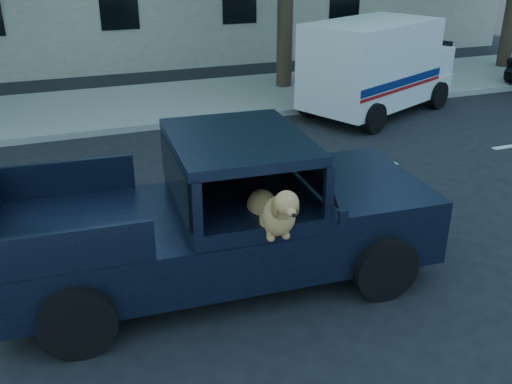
% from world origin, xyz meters
% --- Properties ---
extents(ground, '(120.00, 120.00, 0.00)m').
position_xyz_m(ground, '(0.00, 0.00, 0.00)').
color(ground, black).
rests_on(ground, ground).
extents(far_sidewalk, '(60.00, 4.00, 0.15)m').
position_xyz_m(far_sidewalk, '(0.00, 9.20, 0.07)').
color(far_sidewalk, gray).
rests_on(far_sidewalk, ground).
extents(lane_stripes, '(21.60, 0.14, 0.01)m').
position_xyz_m(lane_stripes, '(2.00, 3.40, 0.01)').
color(lane_stripes, silver).
rests_on(lane_stripes, ground).
extents(pickup_truck, '(5.48, 2.90, 1.92)m').
position_xyz_m(pickup_truck, '(0.23, 0.70, 0.65)').
color(pickup_truck, black).
rests_on(pickup_truck, ground).
extents(mail_truck, '(4.60, 3.49, 2.29)m').
position_xyz_m(mail_truck, '(6.24, 6.69, 1.00)').
color(mail_truck, silver).
rests_on(mail_truck, ground).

